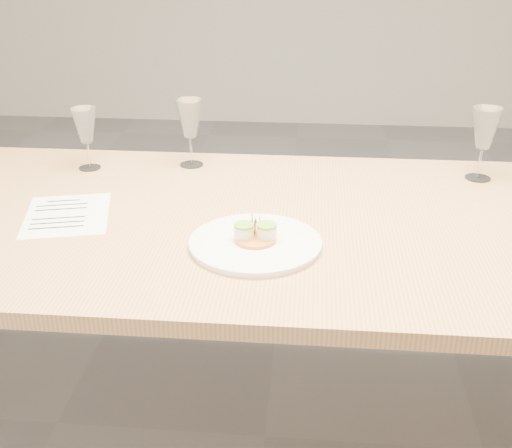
# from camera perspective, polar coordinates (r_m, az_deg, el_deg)

# --- Properties ---
(ground) EXTENTS (7.00, 7.00, 0.00)m
(ground) POSITION_cam_1_polar(r_m,az_deg,el_deg) (2.10, 0.77, -18.35)
(ground) COLOR slate
(ground) RESTS_ON ground
(dining_table) EXTENTS (2.40, 1.00, 0.75)m
(dining_table) POSITION_cam_1_polar(r_m,az_deg,el_deg) (1.71, 0.90, -1.46)
(dining_table) COLOR tan
(dining_table) RESTS_ON ground
(dinner_plate) EXTENTS (0.32, 0.32, 0.08)m
(dinner_plate) POSITION_cam_1_polar(r_m,az_deg,el_deg) (1.52, -0.05, -1.62)
(dinner_plate) COLOR white
(dinner_plate) RESTS_ON dining_table
(recipe_sheet) EXTENTS (0.27, 0.32, 0.00)m
(recipe_sheet) POSITION_cam_1_polar(r_m,az_deg,el_deg) (1.76, -16.46, 0.79)
(recipe_sheet) COLOR white
(recipe_sheet) RESTS_ON dining_table
(wine_glass_0) EXTENTS (0.08, 0.08, 0.19)m
(wine_glass_0) POSITION_cam_1_polar(r_m,az_deg,el_deg) (2.05, -14.94, 8.35)
(wine_glass_0) COLOR white
(wine_glass_0) RESTS_ON dining_table
(wine_glass_1) EXTENTS (0.09, 0.09, 0.21)m
(wine_glass_1) POSITION_cam_1_polar(r_m,az_deg,el_deg) (2.02, -5.92, 9.19)
(wine_glass_1) COLOR white
(wine_glass_1) RESTS_ON dining_table
(wine_glass_2) EXTENTS (0.09, 0.09, 0.22)m
(wine_glass_2) POSITION_cam_1_polar(r_m,az_deg,el_deg) (2.00, 19.69, 7.89)
(wine_glass_2) COLOR white
(wine_glass_2) RESTS_ON dining_table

